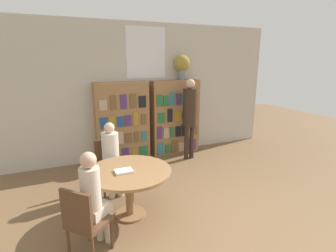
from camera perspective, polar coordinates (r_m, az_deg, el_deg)
name	(u,v)px	position (r m, az deg, el deg)	size (l,w,h in m)	color
ground_plane	(236,237)	(3.74, 14.62, -22.30)	(16.00, 16.00, 0.00)	brown
wall_back	(146,91)	(6.06, -4.72, 7.60)	(6.40, 0.07, 3.00)	beige
bookshelf_left	(122,122)	(5.81, -9.91, 0.78)	(1.15, 0.34, 1.75)	olive
bookshelf_right	(175,117)	(6.22, 1.53, 1.88)	(1.15, 0.34, 1.75)	olive
flower_vase	(182,64)	(6.16, 3.06, 13.27)	(0.36, 0.36, 0.56)	slate
reading_table	(129,178)	(3.79, -8.46, -11.07)	(1.19, 1.19, 0.70)	olive
chair_near_camera	(84,220)	(3.20, -17.81, -18.91)	(0.57, 0.57, 0.88)	brown
chair_left_side	(109,163)	(4.65, -12.79, -7.77)	(0.44, 0.44, 0.88)	brown
seated_reader_left	(111,154)	(4.41, -12.22, -6.05)	(0.31, 0.39, 1.22)	beige
seated_reader_right	(94,196)	(3.21, -15.84, -14.44)	(0.39, 0.38, 1.23)	beige
librarian_standing	(190,111)	(5.79, 4.75, 3.31)	(0.30, 0.57, 1.80)	#332319
open_book_on_table	(124,171)	(3.69, -9.64, -9.66)	(0.24, 0.18, 0.03)	silver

